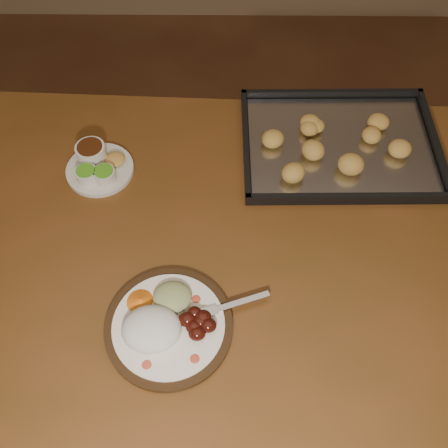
{
  "coord_description": "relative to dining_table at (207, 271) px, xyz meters",
  "views": [
    {
      "loc": [
        -0.0,
        -0.43,
        1.65
      ],
      "look_at": [
        -0.01,
        0.15,
        0.77
      ],
      "focal_mm": 40.0,
      "sensor_mm": 36.0,
      "label": 1
    }
  ],
  "objects": [
    {
      "name": "ground",
      "position": [
        0.05,
        -0.1,
        -0.65
      ],
      "size": [
        4.0,
        4.0,
        0.0
      ],
      "primitive_type": "plane",
      "color": "brown",
      "rests_on": "ground"
    },
    {
      "name": "dining_table",
      "position": [
        0.0,
        0.0,
        0.0
      ],
      "size": [
        1.53,
        0.96,
        0.75
      ],
      "rotation": [
        0.0,
        0.0,
        -0.04
      ],
      "color": "brown",
      "rests_on": "ground"
    },
    {
      "name": "dinner_plate",
      "position": [
        -0.07,
        -0.17,
        0.12
      ],
      "size": [
        0.31,
        0.24,
        0.06
      ],
      "rotation": [
        0.0,
        0.0,
        0.29
      ],
      "color": "black",
      "rests_on": "dining_table"
    },
    {
      "name": "condiment_saucer",
      "position": [
        -0.25,
        0.21,
        0.12
      ],
      "size": [
        0.16,
        0.16,
        0.05
      ],
      "rotation": [
        0.0,
        0.0,
        0.29
      ],
      "color": "beige",
      "rests_on": "dining_table"
    },
    {
      "name": "baking_tray",
      "position": [
        0.31,
        0.29,
        0.11
      ],
      "size": [
        0.47,
        0.35,
        0.05
      ],
      "rotation": [
        0.0,
        0.0,
        0.02
      ],
      "color": "black",
      "rests_on": "dining_table"
    }
  ]
}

